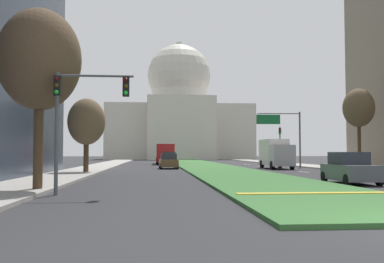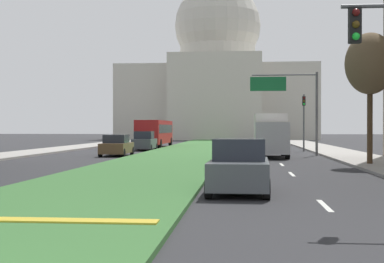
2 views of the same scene
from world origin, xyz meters
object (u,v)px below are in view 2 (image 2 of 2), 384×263
object	(u,v)px
sedan_midblock	(117,146)
traffic_light_far_right	(304,115)
sedan_lead_stopped	(239,168)
city_bus	(155,131)
capitol_building	(217,77)
overhead_guide_sign	(292,96)
street_tree_right_mid	(370,65)
sedan_distant	(144,142)
box_truck_delivery	(271,134)

from	to	relation	value
sedan_midblock	traffic_light_far_right	bearing A→B (deg)	31.13
sedan_lead_stopped	city_bus	distance (m)	42.54
capitol_building	sedan_lead_stopped	xyz separation A→B (m)	(4.77, -87.08, -10.98)
capitol_building	overhead_guide_sign	world-z (taller)	capitol_building
traffic_light_far_right	sedan_lead_stopped	world-z (taller)	traffic_light_far_right
overhead_guide_sign	sedan_lead_stopped	size ratio (longest dim) A/B	1.54
street_tree_right_mid	sedan_midblock	bearing A→B (deg)	149.84
street_tree_right_mid	sedan_distant	bearing A→B (deg)	129.94
overhead_guide_sign	sedan_midblock	size ratio (longest dim) A/B	1.42
sedan_distant	city_bus	xyz separation A→B (m)	(-0.35, 8.42, 0.92)
traffic_light_far_right	sedan_distant	bearing A→B (deg)	177.35
sedan_midblock	street_tree_right_mid	bearing A→B (deg)	-30.16
capitol_building	sedan_midblock	world-z (taller)	capitol_building
sedan_midblock	city_bus	size ratio (longest dim) A/B	0.42
capitol_building	overhead_guide_sign	bearing A→B (deg)	-82.03
capitol_building	sedan_distant	xyz separation A→B (m)	(-4.41, -54.06, -10.97)
sedan_lead_stopped	traffic_light_far_right	bearing A→B (deg)	80.12
capitol_building	traffic_light_far_right	distance (m)	56.37
sedan_midblock	box_truck_delivery	distance (m)	11.75
sedan_distant	box_truck_delivery	world-z (taller)	box_truck_delivery
overhead_guide_sign	sedan_midblock	bearing A→B (deg)	-172.10
overhead_guide_sign	sedan_distant	size ratio (longest dim) A/B	1.56
capitol_building	street_tree_right_mid	bearing A→B (deg)	-80.74
sedan_distant	capitol_building	bearing A→B (deg)	85.33
sedan_distant	sedan_lead_stopped	bearing A→B (deg)	-74.47
capitol_building	city_bus	xyz separation A→B (m)	(-4.76, -45.63, -10.05)
sedan_lead_stopped	city_bus	world-z (taller)	city_bus
street_tree_right_mid	city_bus	world-z (taller)	street_tree_right_mid
sedan_distant	city_bus	world-z (taller)	city_bus
street_tree_right_mid	sedan_distant	xyz separation A→B (m)	(-16.43, 19.62, -4.88)
overhead_guide_sign	sedan_lead_stopped	xyz separation A→B (m)	(-3.92, -25.04, -3.79)
sedan_distant	box_truck_delivery	xyz separation A→B (m)	(11.31, -10.73, 0.82)
city_bus	street_tree_right_mid	bearing A→B (deg)	-59.10
overhead_guide_sign	street_tree_right_mid	world-z (taller)	street_tree_right_mid
street_tree_right_mid	sedan_distant	distance (m)	26.05
traffic_light_far_right	city_bus	size ratio (longest dim) A/B	0.47
capitol_building	overhead_guide_sign	xyz separation A→B (m)	(8.69, -62.04, -7.19)
capitol_building	sedan_midblock	xyz separation A→B (m)	(-4.79, -63.91, -11.05)
traffic_light_far_right	overhead_guide_sign	world-z (taller)	overhead_guide_sign
street_tree_right_mid	capitol_building	bearing A→B (deg)	99.26
traffic_light_far_right	sedan_midblock	size ratio (longest dim) A/B	1.13
overhead_guide_sign	sedan_lead_stopped	distance (m)	25.62
street_tree_right_mid	city_bus	bearing A→B (deg)	120.90
street_tree_right_mid	sedan_lead_stopped	xyz separation A→B (m)	(-7.25, -13.40, -4.90)
overhead_guide_sign	sedan_distant	bearing A→B (deg)	148.62
street_tree_right_mid	sedan_distant	size ratio (longest dim) A/B	1.80
capitol_building	traffic_light_far_right	world-z (taller)	capitol_building
city_bus	overhead_guide_sign	bearing A→B (deg)	-50.66
traffic_light_far_right	sedan_distant	world-z (taller)	traffic_light_far_right
overhead_guide_sign	sedan_lead_stopped	bearing A→B (deg)	-98.90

